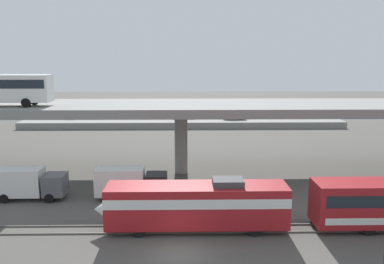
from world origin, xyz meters
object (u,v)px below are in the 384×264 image
(parked_car_2, at_px, (298,113))
(parked_car_5, at_px, (173,112))
(train_locomotive, at_px, (188,203))
(parked_car_0, at_px, (234,115))
(service_truck_east, at_px, (28,183))
(parked_car_7, at_px, (101,113))
(service_truck_west, at_px, (129,182))
(parked_car_6, at_px, (74,115))
(parked_car_4, at_px, (240,113))
(parked_car_3, at_px, (183,115))
(parked_car_1, at_px, (132,112))

(parked_car_2, bearing_deg, parked_car_5, -2.91)
(train_locomotive, xyz_separation_m, parked_car_0, (9.55, 48.77, -0.19))
(service_truck_east, relative_size, parked_car_7, 1.55)
(service_truck_west, bearing_deg, parked_car_6, 111.35)
(parked_car_6, bearing_deg, parked_car_5, 8.38)
(train_locomotive, height_order, parked_car_0, train_locomotive)
(parked_car_4, bearing_deg, parked_car_5, 171.98)
(parked_car_3, relative_size, parked_car_7, 0.98)
(parked_car_7, bearing_deg, parked_car_2, -0.46)
(parked_car_5, height_order, parked_car_6, same)
(parked_car_5, bearing_deg, parked_car_0, 158.54)
(parked_car_7, bearing_deg, service_truck_west, -75.26)
(parked_car_1, height_order, parked_car_5, same)
(train_locomotive, bearing_deg, parked_car_7, -71.58)
(service_truck_west, bearing_deg, parked_car_4, 69.46)
(parked_car_3, relative_size, parked_car_6, 1.06)
(parked_car_3, xyz_separation_m, parked_car_4, (11.50, 1.39, 0.00))
(parked_car_5, bearing_deg, service_truck_east, 74.74)
(service_truck_west, distance_m, parked_car_6, 46.54)
(parked_car_3, bearing_deg, parked_car_4, 6.90)
(parked_car_4, xyz_separation_m, parked_car_6, (-33.55, -0.99, -0.00))
(train_locomotive, xyz_separation_m, parked_car_2, (23.20, 52.26, -0.19))
(parked_car_2, bearing_deg, service_truck_west, 57.36)
(service_truck_west, relative_size, service_truck_east, 1.00)
(train_locomotive, bearing_deg, parked_car_0, -101.08)
(parked_car_2, distance_m, parked_car_5, 25.93)
(parked_car_5, distance_m, parked_car_6, 20.05)
(parked_car_1, bearing_deg, parked_car_4, 174.64)
(parked_car_3, relative_size, parked_car_5, 0.93)
(parked_car_3, distance_m, parked_car_5, 3.99)
(train_locomotive, height_order, parked_car_4, train_locomotive)
(service_truck_east, distance_m, parked_car_4, 51.57)
(parked_car_5, height_order, parked_car_7, same)
(parked_car_4, height_order, parked_car_6, same)
(parked_car_5, relative_size, parked_car_6, 1.14)
(service_truck_west, relative_size, parked_car_1, 1.48)
(parked_car_6, xyz_separation_m, parked_car_7, (5.03, 1.93, 0.00))
(service_truck_east, height_order, parked_car_7, service_truck_east)
(parked_car_5, bearing_deg, parked_car_6, 8.38)
(parked_car_7, bearing_deg, parked_car_5, 3.83)
(parked_car_0, relative_size, parked_car_6, 1.08)
(service_truck_east, relative_size, parked_car_2, 1.57)
(parked_car_5, xyz_separation_m, parked_car_6, (-19.84, -2.92, -0.00))
(train_locomotive, distance_m, parked_car_2, 57.18)
(service_truck_west, xyz_separation_m, parked_car_2, (28.79, 44.95, 0.36))
(parked_car_0, height_order, parked_car_6, same)
(parked_car_6, height_order, parked_car_7, same)
(service_truck_west, height_order, parked_car_7, service_truck_west)
(parked_car_7, bearing_deg, parked_car_4, -1.89)
(train_locomotive, xyz_separation_m, parked_car_7, (-17.51, 52.59, -0.19))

